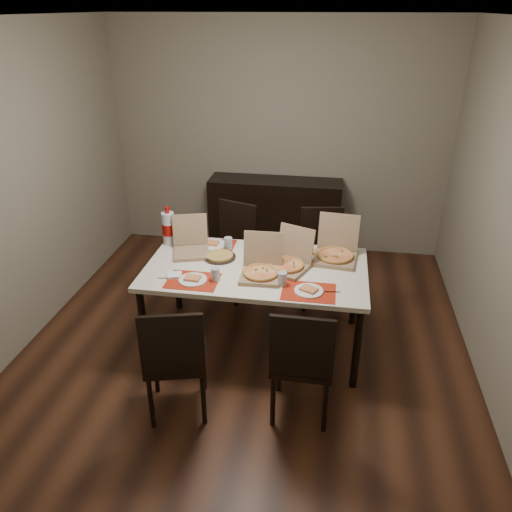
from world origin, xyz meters
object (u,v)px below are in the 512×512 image
(sideboard, at_px, (275,217))
(chair_far_left, at_px, (232,245))
(chair_near_left, at_px, (175,357))
(pizza_box_center, at_px, (261,270))
(dip_bowl, at_px, (265,259))
(chair_near_right, at_px, (302,360))
(chair_far_right, at_px, (322,252))
(soda_bottle, at_px, (169,228))
(dining_table, at_px, (256,274))

(sideboard, distance_m, chair_far_left, 1.00)
(chair_near_left, bearing_deg, sideboard, 83.17)
(chair_near_left, distance_m, pizza_box_center, 0.98)
(dip_bowl, bearing_deg, chair_near_right, -67.48)
(chair_far_right, bearing_deg, sideboard, 121.59)
(soda_bottle, bearing_deg, pizza_box_center, -26.93)
(dining_table, relative_size, soda_bottle, 5.14)
(dining_table, height_order, chair_near_left, chair_near_left)
(sideboard, bearing_deg, chair_near_right, -78.68)
(pizza_box_center, bearing_deg, sideboard, 94.09)
(dip_bowl, relative_size, soda_bottle, 0.34)
(chair_near_left, height_order, dip_bowl, chair_near_left)
(chair_near_right, height_order, chair_far_left, same)
(chair_near_right, relative_size, chair_far_left, 1.00)
(chair_near_right, distance_m, chair_far_right, 1.69)
(chair_far_right, height_order, dip_bowl, chair_far_right)
(chair_near_left, relative_size, chair_far_right, 1.00)
(chair_near_left, height_order, pizza_box_center, pizza_box_center)
(chair_near_left, bearing_deg, chair_near_right, 7.43)
(sideboard, height_order, chair_far_left, chair_far_left)
(chair_near_left, relative_size, chair_far_left, 1.00)
(sideboard, distance_m, dip_bowl, 1.71)
(sideboard, relative_size, chair_near_right, 1.61)
(chair_near_left, height_order, chair_far_right, same)
(chair_near_left, bearing_deg, chair_far_left, 89.24)
(sideboard, distance_m, soda_bottle, 1.73)
(sideboard, xyz_separation_m, pizza_box_center, (0.14, -1.95, 0.35))
(chair_far_right, relative_size, dip_bowl, 7.87)
(dip_bowl, distance_m, soda_bottle, 0.92)
(sideboard, distance_m, pizza_box_center, 1.98)
(chair_far_right, distance_m, dip_bowl, 0.89)
(sideboard, relative_size, dip_bowl, 12.69)
(dining_table, height_order, chair_far_right, chair_far_right)
(sideboard, height_order, pizza_box_center, pizza_box_center)
(chair_near_left, distance_m, soda_bottle, 1.39)
(chair_far_left, distance_m, soda_bottle, 0.81)
(pizza_box_center, distance_m, soda_bottle, 1.02)
(sideboard, height_order, chair_near_left, chair_near_left)
(dining_table, xyz_separation_m, chair_far_left, (-0.38, 0.86, -0.17))
(chair_far_left, height_order, pizza_box_center, pizza_box_center)
(pizza_box_center, height_order, dip_bowl, pizza_box_center)
(chair_far_left, bearing_deg, dining_table, -66.10)
(chair_far_right, distance_m, pizza_box_center, 1.13)
(pizza_box_center, bearing_deg, chair_far_right, 65.84)
(pizza_box_center, bearing_deg, chair_near_right, -60.77)
(chair_near_left, bearing_deg, dining_table, 66.74)
(sideboard, relative_size, chair_near_left, 1.61)
(sideboard, xyz_separation_m, chair_far_right, (0.59, -0.95, 0.06))
(chair_far_right, bearing_deg, soda_bottle, -158.25)
(soda_bottle, bearing_deg, dip_bowl, -11.94)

